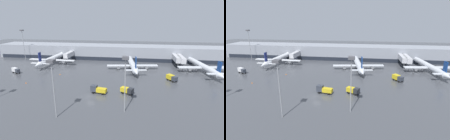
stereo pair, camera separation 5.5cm
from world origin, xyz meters
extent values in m
plane|color=#424449|center=(0.00, 0.00, 0.00)|extent=(320.00, 320.00, 0.00)
cube|color=gray|center=(0.00, 62.00, 4.50)|extent=(160.00, 16.00, 9.00)
cube|color=#1E232D|center=(0.00, 53.95, 1.20)|extent=(156.80, 0.10, 2.40)
cube|color=#BCBCC1|center=(37.41, 47.20, 4.60)|extent=(2.60, 13.60, 2.80)
cylinder|color=#3F4247|center=(37.41, 41.00, 1.60)|extent=(0.44, 0.44, 3.20)
cube|color=#BCBCC1|center=(-26.93, 48.20, 4.60)|extent=(2.60, 11.59, 2.80)
cylinder|color=#3F4247|center=(-26.93, 43.01, 1.60)|extent=(0.44, 0.44, 3.20)
cube|color=#BCBCC1|center=(39.74, 46.70, 4.60)|extent=(2.60, 14.59, 2.80)
cylinder|color=#3F4247|center=(39.74, 40.01, 1.60)|extent=(0.44, 0.44, 3.20)
cylinder|color=silver|center=(12.94, 37.44, 2.71)|extent=(7.42, 27.54, 3.07)
cone|color=silver|center=(10.47, 52.63, 2.71)|extent=(3.42, 3.80, 2.92)
cone|color=silver|center=(15.50, 21.64, 2.71)|extent=(3.47, 4.99, 2.77)
cube|color=silver|center=(13.05, 36.76, 2.10)|extent=(27.01, 6.73, 0.44)
cube|color=silver|center=(14.96, 25.00, 3.02)|extent=(10.34, 2.99, 0.35)
cube|color=navy|center=(14.96, 25.00, 6.50)|extent=(0.71, 2.23, 5.73)
cylinder|color=slate|center=(5.59, 35.55, 1.17)|extent=(2.10, 2.92, 1.69)
cylinder|color=slate|center=(20.50, 37.97, 1.17)|extent=(2.10, 2.92, 1.69)
cylinder|color=#2D2D33|center=(11.51, 46.23, 0.66)|extent=(0.20, 0.20, 1.33)
cylinder|color=#2D2D33|center=(8.90, 35.39, 0.66)|extent=(0.20, 0.20, 1.33)
cylinder|color=#2D2D33|center=(17.42, 36.78, 0.66)|extent=(0.20, 0.20, 1.33)
cylinder|color=silver|center=(48.45, 37.49, 3.06)|extent=(6.63, 30.91, 2.74)
cone|color=silver|center=(46.30, 54.26, 3.06)|extent=(2.96, 3.32, 2.60)
cone|color=silver|center=(50.66, 20.17, 3.06)|extent=(2.97, 4.39, 2.47)
cube|color=silver|center=(48.54, 36.72, 2.51)|extent=(25.01, 6.18, 0.44)
cube|color=silver|center=(50.24, 23.43, 3.33)|extent=(9.58, 2.90, 0.35)
cube|color=navy|center=(50.24, 23.43, 6.34)|extent=(0.71, 2.78, 4.92)
cylinder|color=slate|center=(41.65, 35.84, 1.68)|extent=(1.92, 3.53, 1.51)
cylinder|color=slate|center=(55.44, 37.60, 1.68)|extent=(1.92, 3.53, 1.51)
cylinder|color=#2D2D33|center=(47.18, 47.42, 0.91)|extent=(0.20, 0.20, 1.83)
cylinder|color=#2D2D33|center=(44.70, 35.45, 0.91)|extent=(0.20, 0.20, 1.83)
cylinder|color=#2D2D33|center=(52.58, 36.46, 0.91)|extent=(0.20, 0.20, 1.83)
cylinder|color=silver|center=(-34.60, 41.16, 3.25)|extent=(3.28, 27.65, 2.80)
cone|color=silver|center=(-34.33, 56.51, 3.25)|extent=(2.72, 3.13, 2.66)
cone|color=silver|center=(-34.87, 25.26, 3.25)|extent=(2.59, 4.25, 2.52)
cube|color=silver|center=(-34.61, 40.47, 2.69)|extent=(27.97, 2.78, 0.44)
cube|color=silver|center=(-34.81, 28.47, 3.54)|extent=(10.64, 1.47, 0.35)
cube|color=navy|center=(-34.81, 28.47, 6.76)|extent=(0.40, 2.08, 5.32)
cylinder|color=slate|center=(-42.43, 40.61, 1.85)|extent=(1.58, 2.56, 1.54)
cylinder|color=slate|center=(-26.79, 40.34, 1.85)|extent=(1.58, 2.56, 1.54)
cylinder|color=#2D2D33|center=(-34.44, 50.13, 1.00)|extent=(0.20, 0.20, 1.99)
cylinder|color=#2D2D33|center=(-39.09, 39.86, 1.00)|extent=(0.20, 0.20, 1.99)
cylinder|color=#2D2D33|center=(-30.15, 39.71, 1.00)|extent=(0.20, 0.20, 1.99)
cube|color=silver|center=(-44.93, 21.54, 1.62)|extent=(3.68, 2.94, 1.84)
cube|color=#333842|center=(-42.55, 20.35, 1.52)|extent=(2.50, 2.29, 1.63)
cylinder|color=black|center=(-42.15, 20.97, 0.35)|extent=(0.74, 0.54, 0.70)
cylinder|color=black|center=(-42.81, 19.65, 0.35)|extent=(0.74, 0.54, 0.70)
cylinder|color=black|center=(-45.12, 22.46, 0.35)|extent=(0.74, 0.54, 0.70)
cylinder|color=black|center=(-45.78, 21.14, 0.35)|extent=(0.74, 0.54, 0.70)
cube|color=gold|center=(3.36, 2.90, 1.41)|extent=(3.88, 2.47, 1.42)
cube|color=#333842|center=(0.48, 3.38, 1.80)|extent=(2.48, 2.15, 2.20)
cylinder|color=black|center=(0.26, 2.54, 0.35)|extent=(0.73, 0.36, 0.70)
cylinder|color=black|center=(0.54, 4.24, 0.35)|extent=(0.73, 0.36, 0.70)
cylinder|color=black|center=(3.86, 1.95, 0.35)|extent=(0.73, 0.36, 0.70)
cylinder|color=black|center=(4.14, 3.64, 0.35)|extent=(0.73, 0.36, 0.70)
cube|color=gold|center=(30.24, 21.49, 1.65)|extent=(3.55, 3.78, 1.90)
cube|color=#333842|center=(31.69, 19.44, 1.58)|extent=(2.76, 2.73, 1.75)
cylinder|color=black|center=(32.52, 19.94, 0.35)|extent=(0.61, 0.72, 0.70)
cylinder|color=black|center=(30.95, 18.82, 0.35)|extent=(0.61, 0.72, 0.70)
cylinder|color=black|center=(30.71, 22.50, 0.35)|extent=(0.61, 0.72, 0.70)
cylinder|color=black|center=(29.14, 21.38, 0.35)|extent=(0.61, 0.72, 0.70)
cube|color=gold|center=(11.67, 4.62, 1.49)|extent=(3.48, 3.07, 1.57)
cube|color=#26282D|center=(13.76, 3.57, 1.59)|extent=(2.43, 2.48, 1.79)
cylinder|color=black|center=(14.23, 4.34, 0.35)|extent=(0.74, 0.54, 0.70)
cylinder|color=black|center=(13.43, 2.74, 0.35)|extent=(0.74, 0.54, 0.70)
cylinder|color=black|center=(11.61, 5.65, 0.35)|extent=(0.74, 0.54, 0.70)
cylinder|color=black|center=(10.81, 4.05, 0.35)|extent=(0.74, 0.54, 0.70)
cone|color=orange|center=(-21.30, 21.96, 0.28)|extent=(0.50, 0.50, 0.56)
cone|color=orange|center=(-30.24, 8.52, 0.32)|extent=(0.41, 0.41, 0.64)
cone|color=orange|center=(21.09, 38.84, 0.39)|extent=(0.50, 0.50, 0.78)
cylinder|color=gray|center=(-5.73, -14.24, 7.74)|extent=(0.30, 0.30, 15.47)
cube|color=#4C4C51|center=(-5.73, -14.24, 15.87)|extent=(1.80, 1.80, 0.80)
cylinder|color=gray|center=(-58.31, 49.88, 9.32)|extent=(0.30, 0.30, 18.64)
cube|color=#4C4C51|center=(-58.31, 49.88, 19.04)|extent=(1.80, 1.80, 0.80)
cylinder|color=gray|center=(12.59, -8.50, 7.83)|extent=(0.30, 0.30, 15.66)
cube|color=#4C4C51|center=(12.59, -8.50, 16.06)|extent=(1.80, 1.80, 0.80)
camera|label=1|loc=(15.81, -54.06, 26.07)|focal=28.00mm
camera|label=2|loc=(15.86, -54.05, 26.07)|focal=28.00mm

